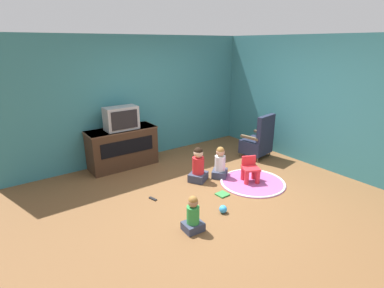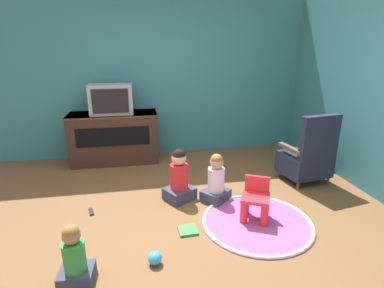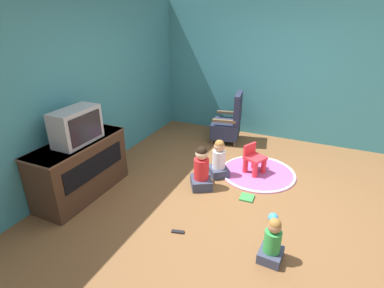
% 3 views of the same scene
% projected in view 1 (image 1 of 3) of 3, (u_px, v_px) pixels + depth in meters
% --- Properties ---
extents(ground_plane, '(30.00, 30.00, 0.00)m').
position_uv_depth(ground_plane, '(216.00, 193.00, 5.06)').
color(ground_plane, brown).
extents(wall_back, '(5.53, 0.12, 2.56)m').
position_uv_depth(wall_back, '(137.00, 99.00, 6.32)').
color(wall_back, teal).
rests_on(wall_back, ground_plane).
extents(wall_right, '(0.12, 5.42, 2.56)m').
position_uv_depth(wall_right, '(325.00, 104.00, 5.79)').
color(wall_right, teal).
rests_on(wall_right, ground_plane).
extents(tv_cabinet, '(1.37, 0.54, 0.79)m').
position_uv_depth(tv_cabinet, '(122.00, 147.00, 6.03)').
color(tv_cabinet, '#382316').
rests_on(tv_cabinet, ground_plane).
extents(television, '(0.64, 0.33, 0.45)m').
position_uv_depth(television, '(121.00, 118.00, 5.79)').
color(television, '#939399').
rests_on(television, tv_cabinet).
extents(black_armchair, '(0.66, 0.61, 0.97)m').
position_uv_depth(black_armchair, '(258.00, 141.00, 6.52)').
color(black_armchair, brown).
rests_on(black_armchair, ground_plane).
extents(yellow_kid_chair, '(0.38, 0.37, 0.46)m').
position_uv_depth(yellow_kid_chair, '(250.00, 171.00, 5.41)').
color(yellow_kid_chair, red).
rests_on(yellow_kid_chair, ground_plane).
extents(play_mat, '(1.17, 1.17, 0.04)m').
position_uv_depth(play_mat, '(253.00, 182.00, 5.41)').
color(play_mat, '#A54C8C').
rests_on(play_mat, ground_plane).
extents(child_watching_left, '(0.40, 0.40, 0.60)m').
position_uv_depth(child_watching_left, '(220.00, 164.00, 5.59)').
color(child_watching_left, '#33384C').
rests_on(child_watching_left, ground_plane).
extents(child_watching_center, '(0.28, 0.24, 0.51)m').
position_uv_depth(child_watching_center, '(193.00, 216.00, 3.99)').
color(child_watching_center, '#33384C').
rests_on(child_watching_center, ground_plane).
extents(child_watching_right, '(0.43, 0.42, 0.64)m').
position_uv_depth(child_watching_right, '(198.00, 166.00, 5.43)').
color(child_watching_right, '#33384C').
rests_on(child_watching_right, ground_plane).
extents(toy_ball, '(0.12, 0.12, 0.12)m').
position_uv_depth(toy_ball, '(223.00, 209.00, 4.45)').
color(toy_ball, '#3399E5').
rests_on(toy_ball, ground_plane).
extents(book, '(0.20, 0.19, 0.02)m').
position_uv_depth(book, '(222.00, 194.00, 4.98)').
color(book, '#337F3D').
rests_on(book, ground_plane).
extents(remote_control, '(0.08, 0.16, 0.02)m').
position_uv_depth(remote_control, '(153.00, 199.00, 4.85)').
color(remote_control, black).
rests_on(remote_control, ground_plane).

